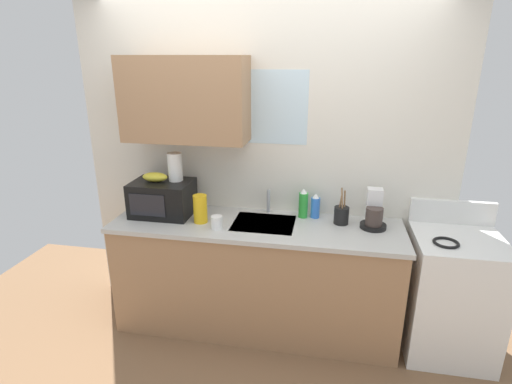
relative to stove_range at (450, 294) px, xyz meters
name	(u,v)px	position (x,y,z in m)	size (l,w,h in m)	color
kitchen_wall_assembly	(249,154)	(-1.55, 0.30, 0.90)	(2.95, 0.42, 2.50)	silver
counter_unit	(256,275)	(-1.44, 0.00, 0.00)	(2.18, 0.63, 0.90)	#9E7551
sink_faucet	(268,201)	(-1.38, 0.24, 0.54)	(0.03, 0.03, 0.19)	#B2B5BA
stove_range	(450,294)	(0.00, 0.00, 0.00)	(0.60, 0.60, 1.08)	white
microwave	(163,198)	(-2.19, 0.04, 0.58)	(0.46, 0.35, 0.27)	black
banana_bunch	(155,177)	(-2.24, 0.05, 0.75)	(0.20, 0.11, 0.07)	gold
paper_towel_roll	(175,167)	(-2.09, 0.10, 0.82)	(0.11, 0.11, 0.22)	white
coffee_maker	(374,213)	(-0.58, 0.10, 0.55)	(0.19, 0.21, 0.28)	black
dish_soap_bottle_green	(303,204)	(-1.10, 0.19, 0.55)	(0.07, 0.07, 0.23)	green
dish_soap_bottle_blue	(315,206)	(-1.01, 0.20, 0.53)	(0.07, 0.07, 0.20)	blue
cereal_canister	(200,209)	(-1.85, -0.05, 0.55)	(0.10, 0.10, 0.21)	gold
mug_white	(217,222)	(-1.70, -0.14, 0.49)	(0.08, 0.08, 0.10)	white
utensil_crock	(341,215)	(-0.81, 0.12, 0.51)	(0.11, 0.11, 0.29)	black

